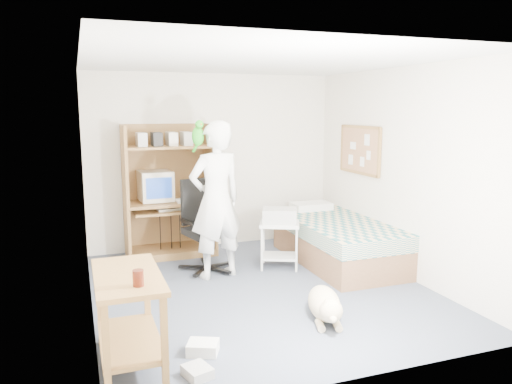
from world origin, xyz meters
TOP-DOWN VIEW (x-y plane):
  - floor at (0.00, 0.00)m, footprint 4.00×4.00m
  - wall_back at (0.00, 2.00)m, footprint 3.60×0.02m
  - wall_right at (1.80, 0.00)m, footprint 0.02×4.00m
  - wall_left at (-1.80, 0.00)m, footprint 0.02×4.00m
  - ceiling at (0.00, 0.00)m, footprint 3.60×4.00m
  - computer_hutch at (-0.70, 1.74)m, footprint 1.20×0.63m
  - bed at (1.30, 0.62)m, footprint 1.02×2.02m
  - side_desk at (-1.55, -1.20)m, footprint 0.50×1.00m
  - corkboard at (1.77, 0.90)m, footprint 0.04×0.94m
  - office_chair at (-0.41, 0.92)m, footprint 0.64×0.64m
  - person at (-0.34, 0.61)m, footprint 0.77×0.60m
  - parrot at (-0.54, 0.62)m, footprint 0.14×0.24m
  - dog at (0.30, -0.96)m, footprint 0.48×0.91m
  - printer_cart at (0.50, 0.66)m, footprint 0.61×0.56m
  - printer at (0.50, 0.66)m, footprint 0.51×0.46m
  - crt_monitor at (-0.88, 1.75)m, footprint 0.45×0.48m
  - keyboard at (-0.67, 1.58)m, footprint 0.46×0.20m
  - pencil_cup at (-0.34, 1.65)m, footprint 0.08×0.08m
  - drink_glass at (-1.50, -1.50)m, footprint 0.08×0.08m
  - floor_box_a at (-0.97, -1.22)m, footprint 0.31×0.29m
  - floor_box_b at (-1.10, -1.57)m, footprint 0.24×0.26m

SIDE VIEW (x-z plane):
  - floor at x=0.00m, z-range 0.00..0.00m
  - floor_box_b at x=-1.10m, z-range 0.00..0.08m
  - floor_box_a at x=-0.97m, z-range 0.00..0.10m
  - dog at x=0.30m, z-range -0.02..0.33m
  - bed at x=1.30m, z-range -0.04..0.62m
  - printer_cart at x=0.50m, z-range 0.10..0.68m
  - office_chair at x=-0.41m, z-range -0.16..0.97m
  - side_desk at x=-1.55m, z-range 0.12..0.87m
  - keyboard at x=-0.67m, z-range 0.66..0.69m
  - printer at x=0.50m, z-range 0.59..0.77m
  - drink_glass at x=-1.50m, z-range 0.75..0.87m
  - pencil_cup at x=-0.34m, z-range 0.76..0.88m
  - computer_hutch at x=-0.70m, z-range -0.08..1.72m
  - person at x=-0.34m, z-range 0.00..1.87m
  - crt_monitor at x=-0.88m, z-range 0.77..1.17m
  - wall_back at x=0.00m, z-range 0.00..2.50m
  - wall_right at x=1.80m, z-range 0.00..2.50m
  - wall_left at x=-1.80m, z-range 0.00..2.50m
  - corkboard at x=1.77m, z-range 1.12..1.78m
  - parrot at x=-0.54m, z-range 1.53..1.90m
  - ceiling at x=0.00m, z-range 2.49..2.51m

